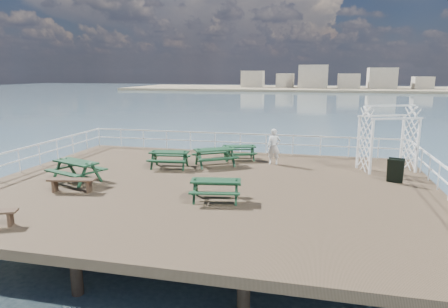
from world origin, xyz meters
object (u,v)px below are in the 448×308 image
Objects in this scene: trellis_arbor at (388,142)px; picnic_table_d at (76,167)px; person at (274,147)px; picnic_table_a at (169,156)px; picnic_table_b at (239,150)px; picnic_table_e at (216,185)px; picnic_table_c at (215,153)px; flat_bench_near at (72,182)px.

picnic_table_d is at bearing 179.71° from trellis_arbor.
picnic_table_a is at bearing -156.48° from person.
trellis_arbor is at bearing 0.62° from person.
picnic_table_d is 1.40× the size of person.
picnic_table_e is at bearing -104.20° from picnic_table_b.
trellis_arbor is (7.93, 0.94, 0.73)m from picnic_table_c.
person reaches higher than picnic_table_d.
picnic_table_b is 1.04× the size of picnic_table_e.
flat_bench_near is (-4.20, -5.43, -0.23)m from picnic_table_c.
person is at bearing -35.77° from picnic_table_b.
picnic_table_b is at bearing 34.14° from picnic_table_a.
trellis_arbor reaches higher than flat_bench_near.
picnic_table_c is 1.27× the size of picnic_table_e.
picnic_table_b is 1.98m from person.
flat_bench_near is 9.48m from person.
picnic_table_a is 2.19m from picnic_table_c.
trellis_arbor reaches higher than picnic_table_d.
flat_bench_near is 13.74m from trellis_arbor.
flat_bench_near is (0.67, -1.34, -0.25)m from picnic_table_d.
picnic_table_a is 1.13× the size of person.
trellis_arbor is at bearing 41.93° from picnic_table_d.
picnic_table_d is (-2.88, -3.19, 0.06)m from picnic_table_a.
picnic_table_a is at bearing -157.39° from picnic_table_b.
picnic_table_e reaches higher than flat_bench_near.
picnic_table_a is 10.13m from trellis_arbor.
person is (2.74, 1.01, 0.27)m from picnic_table_c.
picnic_table_b is at bearing 65.17° from picnic_table_d.
flat_bench_near is (-5.58, -0.26, -0.17)m from picnic_table_e.
flat_bench_near is 1.04× the size of person.
trellis_arbor reaches higher than person.
picnic_table_d reaches higher than picnic_table_a.
flat_bench_near is (-5.08, -7.02, -0.15)m from picnic_table_b.
trellis_arbor is (7.06, -0.66, 0.81)m from picnic_table_b.
picnic_table_a is 0.97× the size of picnic_table_b.
picnic_table_b is 8.67m from flat_bench_near.
person is at bearing 54.36° from picnic_table_d.
picnic_table_d is 1.26× the size of picnic_table_e.
picnic_table_c is at bearing -137.27° from picnic_table_b.
picnic_table_d is at bearing -138.90° from picnic_table_a.
trellis_arbor is at bearing -23.71° from picnic_table_b.
trellis_arbor is at bearing 16.97° from flat_bench_near.
picnic_table_d is 9.16m from person.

